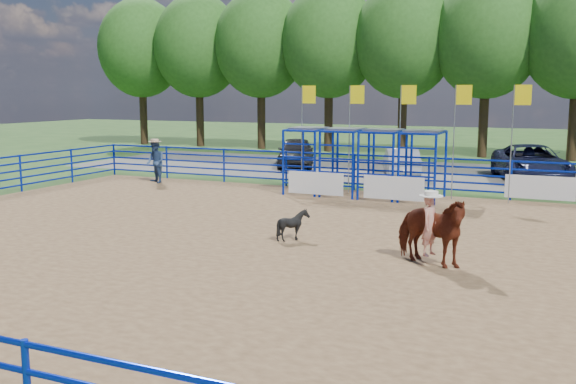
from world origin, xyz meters
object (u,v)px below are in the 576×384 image
(car_b, at_px, (401,162))
(car_a, at_px, (296,152))
(spectator_cowboy, at_px, (155,161))
(car_c, at_px, (531,163))
(calf, at_px, (293,225))
(horse_and_rider, at_px, (430,227))

(car_b, bearing_deg, car_a, -35.59)
(spectator_cowboy, bearing_deg, car_c, 25.94)
(calf, height_order, spectator_cowboy, spectator_cowboy)
(spectator_cowboy, relative_size, car_a, 0.42)
(spectator_cowboy, xyz_separation_m, car_c, (14.95, 7.27, -0.15))
(spectator_cowboy, distance_m, car_a, 8.83)
(car_c, bearing_deg, calf, -124.27)
(car_c, bearing_deg, spectator_cowboy, -169.49)
(horse_and_rider, distance_m, spectator_cowboy, 16.22)
(spectator_cowboy, relative_size, car_c, 0.33)
(spectator_cowboy, bearing_deg, horse_and_rider, -32.43)
(horse_and_rider, bearing_deg, car_c, 85.47)
(horse_and_rider, relative_size, car_b, 0.59)
(car_a, height_order, car_b, car_a)
(calf, relative_size, car_c, 0.14)
(calf, height_order, car_b, car_b)
(horse_and_rider, distance_m, car_a, 19.96)
(car_a, bearing_deg, calf, -87.68)
(car_a, bearing_deg, car_c, -25.24)
(calf, relative_size, car_b, 0.20)
(horse_and_rider, relative_size, car_c, 0.42)
(calf, xyz_separation_m, car_b, (-0.56, 14.12, 0.25))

